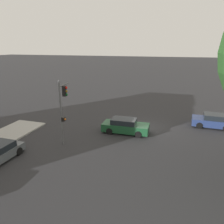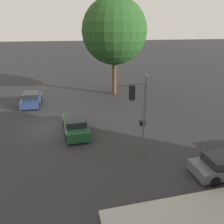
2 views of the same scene
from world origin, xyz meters
TOP-DOWN VIEW (x-y plane):
  - ground_plane at (0.00, 0.00)m, footprint 300.00×300.00m
  - traffic_signal at (5.96, 5.92)m, footprint 0.65×2.00m
  - crossing_car_0 at (1.44, 2.14)m, footprint 4.59×2.02m
  - crossing_car_1 at (-6.96, -2.17)m, footprint 4.11×2.16m

SIDE VIEW (x-z plane):
  - ground_plane at x=0.00m, z-range 0.00..0.00m
  - crossing_car_1 at x=-6.96m, z-range -0.03..1.39m
  - crossing_car_0 at x=1.44m, z-range -0.03..1.40m
  - traffic_signal at x=5.96m, z-range 0.79..6.38m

